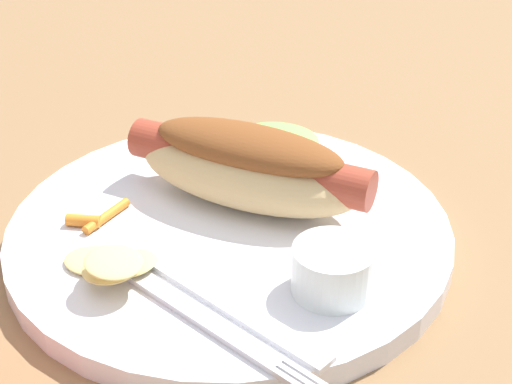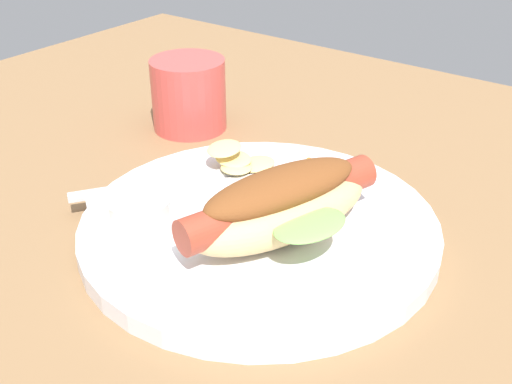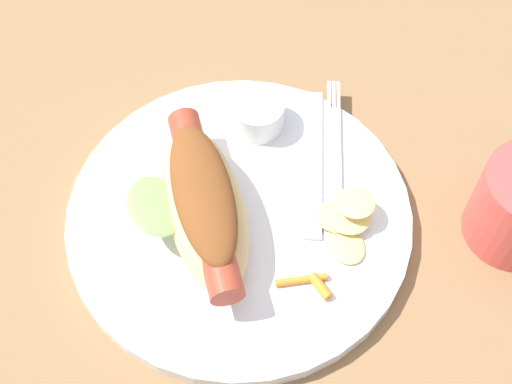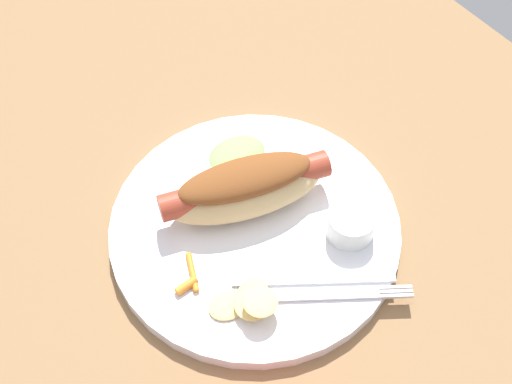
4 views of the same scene
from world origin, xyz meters
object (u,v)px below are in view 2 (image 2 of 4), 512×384
object	(u,v)px
hot_dog	(281,204)
drinking_cup	(189,94)
carrot_garnish	(304,170)
plate	(259,227)
fork	(159,184)
chips_pile	(238,159)
knife	(178,191)
sauce_ramekin	(140,216)

from	to	relation	value
hot_dog	drinking_cup	world-z (taller)	drinking_cup
carrot_garnish	plate	bearing A→B (deg)	98.65
hot_dog	fork	distance (cm)	13.40
plate	hot_dog	distance (cm)	4.62
hot_dog	chips_pile	world-z (taller)	hot_dog
fork	drinking_cup	size ratio (longest dim) A/B	1.62
knife	carrot_garnish	distance (cm)	11.80
drinking_cup	hot_dog	bearing A→B (deg)	147.71
plate	carrot_garnish	size ratio (longest dim) A/B	7.21
knife	sauce_ramekin	bearing A→B (deg)	52.25
carrot_garnish	drinking_cup	size ratio (longest dim) A/B	0.50
hot_dog	chips_pile	bearing A→B (deg)	-107.56
plate	carrot_garnish	xyz separation A→B (cm)	(1.33, -8.74, 1.16)
chips_pile	hot_dog	bearing A→B (deg)	144.51
hot_dog	sauce_ramekin	distance (cm)	11.01
plate	hot_dog	world-z (taller)	hot_dog
hot_dog	carrot_garnish	bearing A→B (deg)	-139.33
sauce_ramekin	chips_pile	xyz separation A→B (cm)	(0.50, -12.96, -0.48)
drinking_cup	knife	bearing A→B (deg)	128.50
chips_pile	fork	bearing A→B (deg)	61.76
sauce_ramekin	knife	xyz separation A→B (cm)	(1.93, -6.23, -1.28)
plate	drinking_cup	bearing A→B (deg)	-34.02
knife	drinking_cup	distance (cm)	17.76
hot_dog	drinking_cup	bearing A→B (deg)	-104.36
chips_pile	drinking_cup	distance (cm)	14.33
carrot_garnish	drinking_cup	world-z (taller)	drinking_cup
knife	drinking_cup	world-z (taller)	drinking_cup
fork	knife	bearing A→B (deg)	125.13
plate	knife	size ratio (longest dim) A/B	1.88
hot_dog	chips_pile	xyz separation A→B (cm)	(9.51, -6.78, -1.86)
hot_dog	drinking_cup	xyz separation A→B (cm)	(21.91, -13.85, -0.51)
knife	carrot_garnish	size ratio (longest dim) A/B	3.84
plate	fork	distance (cm)	10.52
chips_pile	plate	bearing A→B (deg)	139.10
plate	sauce_ramekin	size ratio (longest dim) A/B	6.16
plate	hot_dog	bearing A→B (deg)	161.90
plate	carrot_garnish	world-z (taller)	carrot_garnish
knife	drinking_cup	xyz separation A→B (cm)	(10.97, -13.79, 2.15)
chips_pile	sauce_ramekin	bearing A→B (deg)	92.22
hot_dog	drinking_cup	distance (cm)	25.92
knife	hot_dog	bearing A→B (deg)	124.79
chips_pile	drinking_cup	world-z (taller)	drinking_cup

